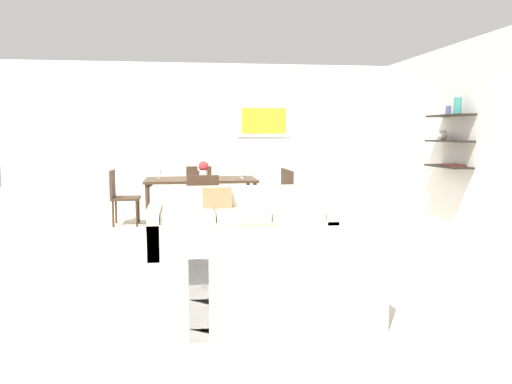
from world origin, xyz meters
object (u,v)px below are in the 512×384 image
(coffee_table, at_px, (270,259))
(wine_glass_right_near, at_px, (243,172))
(dining_chair_foot, at_px, (203,201))
(wine_glass_right_far, at_px, (241,171))
(dining_chair_head, at_px, (199,188))
(centerpiece_vase, at_px, (204,169))
(wine_glass_head, at_px, (200,169))
(apple_on_coffee_table, at_px, (250,235))
(dining_chair_right_far, at_px, (278,191))
(decorative_bowl, at_px, (264,238))
(dining_chair_right_near, at_px, (283,194))
(wine_glass_left_far, at_px, (159,172))
(dining_table, at_px, (201,183))
(loveseat_white, at_px, (281,282))
(sofa_beige, at_px, (241,228))
(candle_jar, at_px, (290,234))
(dining_chair_left_far, at_px, (120,194))
(wine_glass_foot, at_px, (202,175))

(coffee_table, relative_size, wine_glass_right_near, 6.52)
(dining_chair_foot, relative_size, wine_glass_right_far, 5.46)
(wine_glass_right_far, bearing_deg, dining_chair_head, 130.17)
(centerpiece_vase, bearing_deg, wine_glass_head, 97.15)
(apple_on_coffee_table, xyz_separation_m, dining_chair_right_far, (0.87, 3.23, 0.09))
(decorative_bowl, bearing_deg, wine_glass_right_far, 87.88)
(dining_chair_right_near, xyz_separation_m, wine_glass_left_far, (-1.92, 0.34, 0.35))
(dining_chair_right_near, relative_size, centerpiece_vase, 3.27)
(dining_table, relative_size, wine_glass_head, 9.71)
(decorative_bowl, relative_size, centerpiece_vase, 1.44)
(dining_table, bearing_deg, wine_glass_right_near, -10.43)
(dining_table, bearing_deg, decorative_bowl, -80.57)
(dining_chair_head, bearing_deg, loveseat_white, -84.70)
(dining_chair_right_near, bearing_deg, decorative_bowl, -104.05)
(decorative_bowl, distance_m, dining_table, 3.23)
(apple_on_coffee_table, distance_m, wine_glass_right_far, 3.17)
(sofa_beige, distance_m, wine_glass_head, 2.42)
(dining_chair_foot, height_order, wine_glass_right_far, wine_glass_right_far)
(dining_chair_right_far, bearing_deg, wine_glass_head, 170.78)
(sofa_beige, distance_m, wine_glass_left_far, 2.35)
(dining_chair_head, height_order, wine_glass_head, wine_glass_head)
(candle_jar, bearing_deg, wine_glass_right_near, 93.33)
(dining_chair_left_far, bearing_deg, wine_glass_foot, -26.80)
(coffee_table, height_order, dining_chair_head, dining_chair_head)
(dining_chair_head, bearing_deg, wine_glass_right_far, -49.83)
(loveseat_white, bearing_deg, dining_chair_head, 95.30)
(apple_on_coffee_table, xyz_separation_m, dining_chair_left_far, (-1.67, 3.23, 0.09))
(coffee_table, relative_size, centerpiece_vase, 3.85)
(apple_on_coffee_table, distance_m, wine_glass_head, 3.49)
(sofa_beige, bearing_deg, decorative_bowl, -85.47)
(candle_jar, xyz_separation_m, wine_glass_left_far, (-1.47, 3.16, 0.43))
(dining_table, xyz_separation_m, wine_glass_right_far, (0.65, 0.12, 0.18))
(loveseat_white, relative_size, dining_chair_left_far, 1.64)
(wine_glass_right_far, xyz_separation_m, wine_glass_left_far, (-1.30, 0.00, -0.00))
(wine_glass_head, bearing_deg, wine_glass_foot, -90.00)
(dining_chair_right_near, bearing_deg, centerpiece_vase, 168.02)
(candle_jar, xyz_separation_m, wine_glass_right_far, (-0.17, 3.16, 0.44))
(wine_glass_right_far, distance_m, wine_glass_left_far, 1.30)
(dining_chair_left_far, bearing_deg, wine_glass_right_far, -2.92)
(decorative_bowl, relative_size, candle_jar, 4.44)
(apple_on_coffee_table, distance_m, wine_glass_foot, 2.65)
(coffee_table, bearing_deg, dining_chair_right_far, 78.66)
(wine_glass_head, bearing_deg, decorative_bowl, -81.66)
(dining_chair_right_far, distance_m, wine_glass_head, 1.34)
(loveseat_white, bearing_deg, apple_on_coffee_table, 93.59)
(dining_chair_foot, height_order, dining_chair_right_far, same)
(sofa_beige, relative_size, decorative_bowl, 5.75)
(candle_jar, xyz_separation_m, apple_on_coffee_table, (-0.42, 0.03, -0.01))
(coffee_table, height_order, wine_glass_right_far, wine_glass_right_far)
(decorative_bowl, distance_m, apple_on_coffee_table, 0.21)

